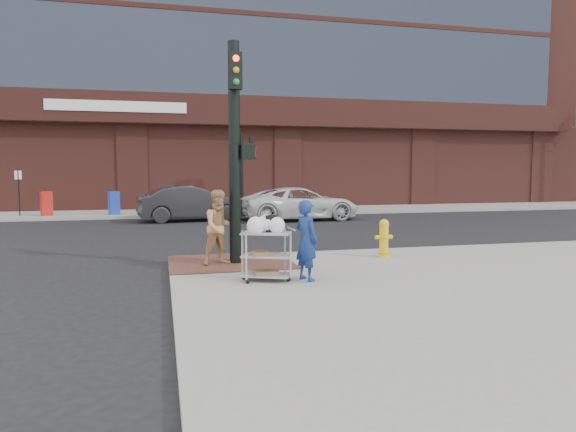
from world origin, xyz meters
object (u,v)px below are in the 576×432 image
object	(u,v)px
woman_blue	(306,240)
utility_cart	(266,251)
traffic_signal_pole	(236,146)
pedestrian_tan	(220,227)
fire_hydrant	(384,238)
minivan_white	(300,204)
lamp_post	(242,163)
sedan_dark	(192,203)

from	to	relation	value
woman_blue	utility_cart	distance (m)	0.81
traffic_signal_pole	pedestrian_tan	size ratio (longest dim) A/B	2.95
fire_hydrant	pedestrian_tan	bearing A→B (deg)	-179.65
pedestrian_tan	fire_hydrant	size ratio (longest dim) A/B	1.80
woman_blue	minivan_white	xyz separation A→B (m)	(3.44, 13.05, -0.19)
fire_hydrant	woman_blue	bearing A→B (deg)	-140.93
lamp_post	sedan_dark	xyz separation A→B (m)	(-2.80, -3.57, -1.83)
woman_blue	pedestrian_tan	xyz separation A→B (m)	(-1.44, 2.07, 0.06)
woman_blue	sedan_dark	distance (m)	13.88
pedestrian_tan	sedan_dark	distance (m)	11.75
utility_cart	fire_hydrant	bearing A→B (deg)	30.13
pedestrian_tan	sedan_dark	bearing A→B (deg)	72.79
woman_blue	sedan_dark	size ratio (longest dim) A/B	0.33
minivan_white	fire_hydrant	world-z (taller)	minivan_white
fire_hydrant	traffic_signal_pole	bearing A→B (deg)	179.01
pedestrian_tan	fire_hydrant	world-z (taller)	pedestrian_tan
lamp_post	pedestrian_tan	xyz separation A→B (m)	(-2.86, -15.31, -1.62)
pedestrian_tan	minivan_white	size ratio (longest dim) A/B	0.32
traffic_signal_pole	pedestrian_tan	xyz separation A→B (m)	(-0.38, -0.09, -1.83)
woman_blue	minivan_white	bearing A→B (deg)	-38.67
pedestrian_tan	minivan_white	distance (m)	12.02
utility_cart	minivan_white	bearing A→B (deg)	71.95
utility_cart	traffic_signal_pole	bearing A→B (deg)	98.28
traffic_signal_pole	fire_hydrant	world-z (taller)	traffic_signal_pole
pedestrian_tan	sedan_dark	xyz separation A→B (m)	(0.06, 11.74, -0.21)
traffic_signal_pole	minivan_white	size ratio (longest dim) A/B	0.93
minivan_white	utility_cart	distance (m)	13.57
minivan_white	utility_cart	bearing A→B (deg)	158.29
lamp_post	sedan_dark	world-z (taller)	lamp_post
sedan_dark	fire_hydrant	size ratio (longest dim) A/B	5.10
lamp_post	woman_blue	distance (m)	17.52
utility_cart	fire_hydrant	world-z (taller)	utility_cart
lamp_post	fire_hydrant	size ratio (longest dim) A/B	4.25
pedestrian_tan	minivan_white	bearing A→B (deg)	49.12
woman_blue	fire_hydrant	xyz separation A→B (m)	(2.58, 2.09, -0.30)
sedan_dark	utility_cart	distance (m)	13.67
pedestrian_tan	lamp_post	bearing A→B (deg)	62.50
utility_cart	lamp_post	bearing A→B (deg)	82.77
traffic_signal_pole	fire_hydrant	bearing A→B (deg)	-0.99
woman_blue	pedestrian_tan	bearing A→B (deg)	10.97
traffic_signal_pole	utility_cart	distance (m)	2.92
lamp_post	traffic_signal_pole	world-z (taller)	traffic_signal_pole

